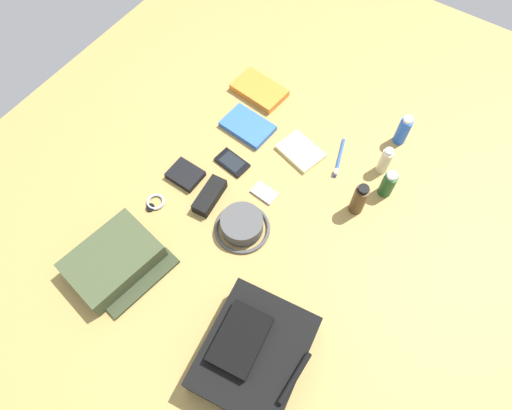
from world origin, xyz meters
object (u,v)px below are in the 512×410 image
object	(u,v)px
media_player	(264,193)
paperback_novel	(259,90)
toothbrush	(339,160)
notepad	(299,151)
shampoo_bottle	(388,184)
sunglasses_case	(210,196)
wristwatch	(155,203)
toiletry_pouch	(115,261)
bucket_hat	(241,225)
deodorant_spray	(403,130)
wallet	(185,175)
cell_phone	(232,163)
backpack	(254,353)
lotion_bottle	(385,161)
travel_guidebook	(248,126)
cologne_bottle	(359,199)

from	to	relation	value
media_player	paperback_novel	bearing A→B (deg)	-143.94
toothbrush	notepad	bearing A→B (deg)	-70.94
shampoo_bottle	toothbrush	size ratio (longest dim) A/B	0.69
sunglasses_case	wristwatch	bearing A→B (deg)	-56.85
sunglasses_case	media_player	bearing A→B (deg)	124.10
shampoo_bottle	toiletry_pouch	bearing A→B (deg)	-38.98
bucket_hat	shampoo_bottle	size ratio (longest dim) A/B	1.63
deodorant_spray	wallet	distance (m)	0.78
wristwatch	notepad	distance (m)	0.53
bucket_hat	wallet	world-z (taller)	bucket_hat
deodorant_spray	cell_phone	distance (m)	0.61
bucket_hat	wristwatch	world-z (taller)	bucket_hat
shampoo_bottle	paperback_novel	world-z (taller)	shampoo_bottle
backpack	bucket_hat	xyz separation A→B (m)	(-0.31, -0.26, -0.03)
toiletry_pouch	bucket_hat	xyz separation A→B (m)	(-0.32, 0.25, -0.01)
wallet	sunglasses_case	bearing A→B (deg)	79.99
lotion_bottle	sunglasses_case	distance (m)	0.60
wristwatch	notepad	bearing A→B (deg)	147.08
travel_guidebook	cell_phone	bearing A→B (deg)	15.32
media_player	sunglasses_case	bearing A→B (deg)	-49.57
cell_phone	lotion_bottle	bearing A→B (deg)	121.37
bucket_hat	cell_phone	world-z (taller)	bucket_hat
backpack	travel_guidebook	world-z (taller)	backpack
toothbrush	lotion_bottle	bearing A→B (deg)	109.74
travel_guidebook	toothbrush	world-z (taller)	same
deodorant_spray	notepad	size ratio (longest dim) A/B	0.82
deodorant_spray	cologne_bottle	xyz separation A→B (m)	(0.34, 0.00, 0.01)
cologne_bottle	toothbrush	xyz separation A→B (m)	(-0.14, -0.14, -0.06)
paperback_novel	sunglasses_case	size ratio (longest dim) A/B	1.50
wristwatch	toothbrush	bearing A→B (deg)	139.32
notepad	sunglasses_case	xyz separation A→B (m)	(0.33, -0.15, 0.01)
deodorant_spray	travel_guidebook	world-z (taller)	deodorant_spray
lotion_bottle	travel_guidebook	size ratio (longest dim) A/B	0.61
shampoo_bottle	wallet	size ratio (longest dim) A/B	1.01
wristwatch	toothbrush	size ratio (longest dim) A/B	0.44
shampoo_bottle	wallet	bearing A→B (deg)	-61.18
shampoo_bottle	wallet	xyz separation A→B (m)	(0.33, -0.60, -0.04)
shampoo_bottle	media_player	world-z (taller)	shampoo_bottle
backpack	shampoo_bottle	distance (m)	0.69
shampoo_bottle	media_player	size ratio (longest dim) A/B	1.27
backpack	shampoo_bottle	xyz separation A→B (m)	(-0.69, 0.07, -0.00)
backpack	cell_phone	xyz separation A→B (m)	(-0.50, -0.43, -0.05)
cologne_bottle	cell_phone	xyz separation A→B (m)	(0.08, -0.44, -0.06)
paperback_novel	media_player	world-z (taller)	paperback_novel
wallet	notepad	distance (m)	0.41
travel_guidebook	media_player	xyz separation A→B (m)	(0.20, 0.20, -0.00)
deodorant_spray	wristwatch	distance (m)	0.89
cologne_bottle	notepad	world-z (taller)	cologne_bottle
lotion_bottle	cologne_bottle	world-z (taller)	cologne_bottle
cell_phone	shampoo_bottle	bearing A→B (deg)	111.46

